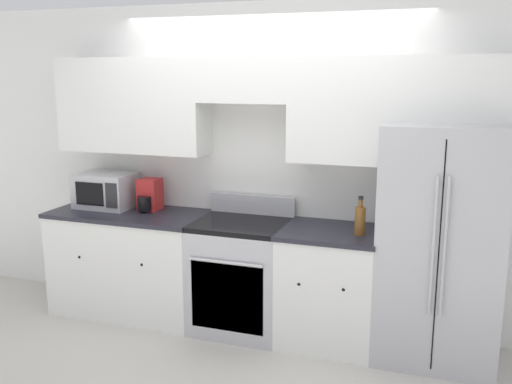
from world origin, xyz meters
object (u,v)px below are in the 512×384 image
Objects in this scene: bottle at (360,220)px; refrigerator at (440,244)px; microwave at (106,190)px; oven_range at (241,275)px.

refrigerator is at bearing 10.07° from bottle.
microwave is (-2.79, 0.05, 0.19)m from refrigerator.
refrigerator is 3.53× the size of microwave.
microwave is 1.70× the size of bottle.
oven_range is 1.42m from microwave.
microwave is at bearing 179.03° from refrigerator.
oven_range is 3.70× the size of bottle.
oven_range is 1.56m from refrigerator.
microwave reaches higher than bottle.
microwave is (-1.29, 0.09, 0.59)m from oven_range.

